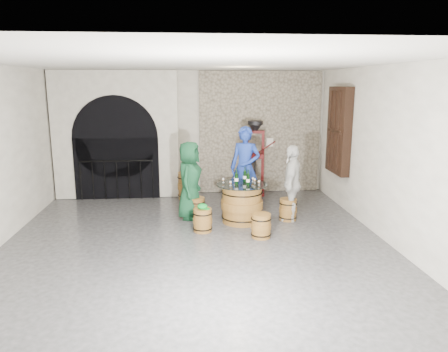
{
  "coord_description": "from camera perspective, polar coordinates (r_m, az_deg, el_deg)",
  "views": [
    {
      "loc": [
        -0.13,
        -7.16,
        2.84
      ],
      "look_at": [
        0.6,
        1.11,
        1.05
      ],
      "focal_mm": 34.0,
      "sensor_mm": 36.0,
      "label": 1
    }
  ],
  "objects": [
    {
      "name": "corking_press",
      "position": [
        11.02,
        4.18,
        3.2
      ],
      "size": [
        0.81,
        0.51,
        1.94
      ],
      "rotation": [
        0.0,
        0.0,
        -0.17
      ],
      "color": "#510F0D",
      "rests_on": "ground"
    },
    {
      "name": "barrel_stool_left",
      "position": [
        9.2,
        -3.74,
        -4.33
      ],
      "size": [
        0.39,
        0.39,
        0.47
      ],
      "color": "brown",
      "rests_on": "ground"
    },
    {
      "name": "tasting_glass_e",
      "position": [
        8.74,
        4.73,
        -0.91
      ],
      "size": [
        0.05,
        0.05,
        0.1
      ],
      "primitive_type": null,
      "color": "#B36222",
      "rests_on": "barrel_table"
    },
    {
      "name": "wall_front",
      "position": [
        3.4,
        -2.53,
        -9.29
      ],
      "size": [
        8.0,
        0.0,
        8.0
      ],
      "primitive_type": "plane",
      "rotation": [
        -1.57,
        0.0,
        0.0
      ],
      "color": "beige",
      "rests_on": "ground"
    },
    {
      "name": "barrel_stool_near_left",
      "position": [
        8.4,
        -2.9,
        -5.94
      ],
      "size": [
        0.39,
        0.39,
        0.47
      ],
      "color": "brown",
      "rests_on": "ground"
    },
    {
      "name": "green_cap",
      "position": [
        8.32,
        -2.9,
        -4.12
      ],
      "size": [
        0.25,
        0.2,
        0.11
      ],
      "color": "#0B8327",
      "rests_on": "barrel_stool_near_left"
    },
    {
      "name": "person_white",
      "position": [
        9.05,
        9.13,
        -0.94
      ],
      "size": [
        0.72,
        1.03,
        1.62
      ],
      "primitive_type": "imported",
      "rotation": [
        0.0,
        0.0,
        -1.95
      ],
      "color": "silver",
      "rests_on": "ground"
    },
    {
      "name": "tasting_glass_d",
      "position": [
        9.02,
        3.9,
        -0.49
      ],
      "size": [
        0.05,
        0.05,
        0.1
      ],
      "primitive_type": null,
      "color": "#B36222",
      "rests_on": "barrel_table"
    },
    {
      "name": "control_box",
      "position": [
        11.33,
        6.13,
        4.55
      ],
      "size": [
        0.18,
        0.1,
        0.22
      ],
      "primitive_type": "cube",
      "color": "silver",
      "rests_on": "wall_back"
    },
    {
      "name": "stone_facing_panel",
      "position": [
        11.33,
        4.84,
        5.85
      ],
      "size": [
        3.2,
        0.12,
        3.18
      ],
      "primitive_type": "cube",
      "color": "gray",
      "rests_on": "ground"
    },
    {
      "name": "ceiling",
      "position": [
        7.17,
        -4.12,
        15.02
      ],
      "size": [
        8.0,
        8.0,
        0.0
      ],
      "primitive_type": "plane",
      "rotation": [
        3.14,
        0.0,
        0.0
      ],
      "color": "beige",
      "rests_on": "wall_back"
    },
    {
      "name": "tasting_glass_a",
      "position": [
        8.66,
        0.88,
        -0.99
      ],
      "size": [
        0.05,
        0.05,
        0.1
      ],
      "primitive_type": null,
      "color": "#B36222",
      "rests_on": "barrel_table"
    },
    {
      "name": "wall_back",
      "position": [
        11.23,
        -4.35,
        5.8
      ],
      "size": [
        8.0,
        0.0,
        8.0
      ],
      "primitive_type": "plane",
      "rotation": [
        1.57,
        0.0,
        0.0
      ],
      "color": "beige",
      "rests_on": "ground"
    },
    {
      "name": "arched_opening",
      "position": [
        11.11,
        -14.22,
        5.3
      ],
      "size": [
        3.1,
        0.6,
        3.19
      ],
      "color": "beige",
      "rests_on": "ground"
    },
    {
      "name": "barrel_stool_right",
      "position": [
        9.18,
        8.6,
        -4.48
      ],
      "size": [
        0.39,
        0.39,
        0.47
      ],
      "color": "brown",
      "rests_on": "ground"
    },
    {
      "name": "person_green",
      "position": [
        9.09,
        -4.64,
        -0.59
      ],
      "size": [
        0.74,
        0.93,
        1.68
      ],
      "primitive_type": "imported",
      "rotation": [
        0.0,
        0.0,
        1.3
      ],
      "color": "#113E23",
      "rests_on": "ground"
    },
    {
      "name": "ground",
      "position": [
        7.7,
        -3.76,
        -9.5
      ],
      "size": [
        8.0,
        8.0,
        0.0
      ],
      "primitive_type": "plane",
      "color": "#2D2D2F",
      "rests_on": "ground"
    },
    {
      "name": "wine_bottle_left",
      "position": [
        8.76,
        1.68,
        -0.3
      ],
      "size": [
        0.08,
        0.08,
        0.32
      ],
      "color": "black",
      "rests_on": "barrel_table"
    },
    {
      "name": "tasting_glass_c",
      "position": [
        9.04,
        1.47,
        -0.44
      ],
      "size": [
        0.05,
        0.05,
        0.1
      ],
      "primitive_type": null,
      "color": "#B36222",
      "rests_on": "barrel_table"
    },
    {
      "name": "barrel_stool_near_right",
      "position": [
        8.09,
        5.0,
        -6.69
      ],
      "size": [
        0.39,
        0.39,
        0.47
      ],
      "color": "brown",
      "rests_on": "ground"
    },
    {
      "name": "side_barrel",
      "position": [
        10.74,
        -4.89,
        -1.31
      ],
      "size": [
        0.52,
        0.52,
        0.69
      ],
      "rotation": [
        0.0,
        0.0,
        -0.02
      ],
      "color": "brown",
      "rests_on": "ground"
    },
    {
      "name": "wine_bottle_right",
      "position": [
        8.99,
        2.83,
        0.02
      ],
      "size": [
        0.08,
        0.08,
        0.32
      ],
      "color": "black",
      "rests_on": "barrel_table"
    },
    {
      "name": "tasting_glass_f",
      "position": [
        8.93,
        -0.1,
        -0.59
      ],
      "size": [
        0.05,
        0.05,
        0.1
      ],
      "primitive_type": null,
      "color": "#B36222",
      "rests_on": "barrel_table"
    },
    {
      "name": "wine_bottle_center",
      "position": [
        8.7,
        3.25,
        -0.4
      ],
      "size": [
        0.08,
        0.08,
        0.32
      ],
      "color": "black",
      "rests_on": "barrel_table"
    },
    {
      "name": "barrel_table",
      "position": [
        8.92,
        2.42,
        -3.67
      ],
      "size": [
        1.07,
        1.07,
        0.82
      ],
      "color": "brown",
      "rests_on": "ground"
    },
    {
      "name": "person_blue",
      "position": [
        9.77,
        2.86,
        1.07
      ],
      "size": [
        0.83,
        0.71,
        1.92
      ],
      "primitive_type": "imported",
      "rotation": [
        0.0,
        0.0,
        -0.43
      ],
      "color": "#1B3597",
      "rests_on": "ground"
    },
    {
      "name": "wall_right",
      "position": [
        8.12,
        21.62,
        2.52
      ],
      "size": [
        0.0,
        8.0,
        8.0
      ],
      "primitive_type": "plane",
      "rotation": [
        1.57,
        0.0,
        -1.57
      ],
      "color": "beige",
      "rests_on": "ground"
    },
    {
      "name": "tasting_glass_b",
      "position": [
        8.92,
        4.16,
        -0.64
      ],
      "size": [
        0.05,
        0.05,
        0.1
      ],
      "primitive_type": null,
      "color": "#B36222",
      "rests_on": "barrel_table"
    },
    {
      "name": "barrel_stool_far",
      "position": [
        9.93,
        2.81,
        -3.07
      ],
      "size": [
        0.39,
        0.39,
        0.47
      ],
      "color": "brown",
      "rests_on": "ground"
    },
    {
      "name": "shuttered_window",
      "position": [
        10.23,
        15.14,
        5.92
      ],
      "size": [
        0.23,
        1.1,
        2.0
      ],
      "color": "black",
      "rests_on": "wall_right"
    }
  ]
}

